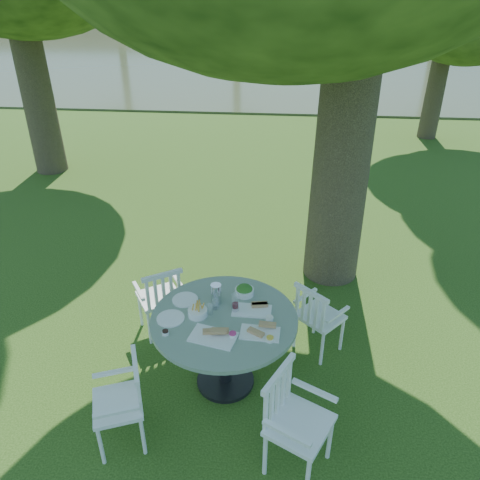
% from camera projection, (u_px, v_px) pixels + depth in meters
% --- Properties ---
extents(ground, '(140.00, 140.00, 0.00)m').
position_uv_depth(ground, '(238.00, 309.00, 5.63)').
color(ground, '#19360B').
rests_on(ground, ground).
extents(table, '(1.34, 1.34, 0.81)m').
position_uv_depth(table, '(224.00, 331.00, 4.31)').
color(table, black).
rests_on(table, ground).
extents(chair_ne, '(0.58, 0.58, 0.84)m').
position_uv_depth(chair_ne, '(315.00, 315.00, 4.76)').
color(chair_ne, white).
rests_on(chair_ne, ground).
extents(chair_nw, '(0.58, 0.58, 0.86)m').
position_uv_depth(chair_nw, '(162.00, 297.00, 5.01)').
color(chair_nw, white).
rests_on(chair_nw, ground).
extents(chair_sw, '(0.53, 0.54, 0.85)m').
position_uv_depth(chair_sw, '(127.00, 397.00, 3.83)').
color(chair_sw, white).
rests_on(chair_sw, ground).
extents(chair_se, '(0.61, 0.62, 0.93)m').
position_uv_depth(chair_se, '(290.00, 414.00, 3.62)').
color(chair_se, white).
rests_on(chair_se, ground).
extents(tableware, '(1.12, 0.90, 0.20)m').
position_uv_depth(tableware, '(221.00, 309.00, 4.28)').
color(tableware, white).
rests_on(tableware, table).
extents(river, '(100.00, 28.00, 0.12)m').
position_uv_depth(river, '(279.00, 49.00, 25.54)').
color(river, '#353E24').
rests_on(river, ground).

